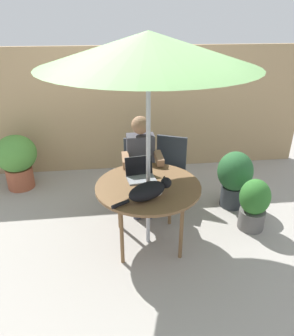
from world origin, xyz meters
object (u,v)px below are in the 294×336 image
at_px(chair_empty, 170,165).
at_px(cat, 149,191).
at_px(potted_plant_by_chair, 17,159).
at_px(potted_plant_corner, 254,203).
at_px(patio_umbrella, 148,49).
at_px(laptop, 140,172).
at_px(potted_plant_near_fence, 235,176).
at_px(person_seated, 141,160).
at_px(patio_table, 148,190).
at_px(chair_occupied, 140,167).

distance_m(chair_empty, cat, 1.22).
bearing_deg(potted_plant_by_chair, potted_plant_corner, -24.69).
xyz_separation_m(cat, potted_plant_by_chair, (-1.70, 1.74, -0.35)).
height_order(patio_umbrella, chair_empty, patio_umbrella).
relative_size(laptop, potted_plant_near_fence, 0.43).
relative_size(patio_umbrella, potted_plant_by_chair, 2.74).
bearing_deg(laptop, person_seated, 82.53).
height_order(cat, potted_plant_near_fence, cat).
bearing_deg(cat, patio_table, 85.18).
bearing_deg(chair_empty, chair_occupied, -179.58).
distance_m(chair_occupied, potted_plant_corner, 1.48).
distance_m(patio_table, patio_umbrella, 1.39).
xyz_separation_m(patio_table, chair_occupied, (0.00, 0.86, -0.14)).
xyz_separation_m(potted_plant_near_fence, potted_plant_corner, (0.06, -0.50, -0.10)).
relative_size(cat, potted_plant_near_fence, 0.78).
relative_size(chair_occupied, laptop, 2.73).
height_order(laptop, potted_plant_near_fence, laptop).
relative_size(chair_empty, potted_plant_near_fence, 1.17).
relative_size(potted_plant_near_fence, potted_plant_by_chair, 0.96).
bearing_deg(chair_occupied, patio_umbrella, -90.00).
height_order(cat, potted_plant_by_chair, cat).
relative_size(laptop, cat, 0.55).
bearing_deg(chair_occupied, chair_empty, 0.42).
height_order(potted_plant_by_chair, potted_plant_corner, potted_plant_by_chair).
bearing_deg(person_seated, chair_occupied, 90.00).
bearing_deg(chair_empty, patio_table, -114.64).
bearing_deg(laptop, cat, -84.20).
bearing_deg(cat, chair_empty, 69.55).
height_order(patio_umbrella, person_seated, patio_umbrella).
relative_size(chair_occupied, chair_empty, 1.00).
distance_m(patio_umbrella, chair_empty, 1.80).
bearing_deg(cat, chair_occupied, 88.89).
bearing_deg(potted_plant_near_fence, chair_occupied, 168.63).
distance_m(patio_table, potted_plant_corner, 1.31).
xyz_separation_m(laptop, cat, (0.05, -0.45, 0.02)).
height_order(potted_plant_near_fence, potted_plant_corner, potted_plant_near_fence).
xyz_separation_m(patio_umbrella, cat, (-0.02, -0.26, -1.25)).
bearing_deg(chair_occupied, person_seated, -90.00).
bearing_deg(patio_table, potted_plant_by_chair, 139.27).
xyz_separation_m(patio_table, potted_plant_by_chair, (-1.72, 1.48, -0.21)).
bearing_deg(laptop, patio_table, -70.59).
bearing_deg(patio_umbrella, chair_occupied, 90.00).
height_order(patio_umbrella, potted_plant_by_chair, patio_umbrella).
relative_size(patio_table, cat, 1.82).
bearing_deg(person_seated, potted_plant_corner, -24.99).
xyz_separation_m(person_seated, potted_plant_by_chair, (-1.72, 0.78, -0.24)).
distance_m(patio_umbrella, chair_occupied, 1.75).
xyz_separation_m(potted_plant_by_chair, potted_plant_corner, (2.98, -1.37, -0.13)).
bearing_deg(patio_table, potted_plant_near_fence, 26.93).
xyz_separation_m(chair_empty, cat, (-0.42, -1.12, 0.28)).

